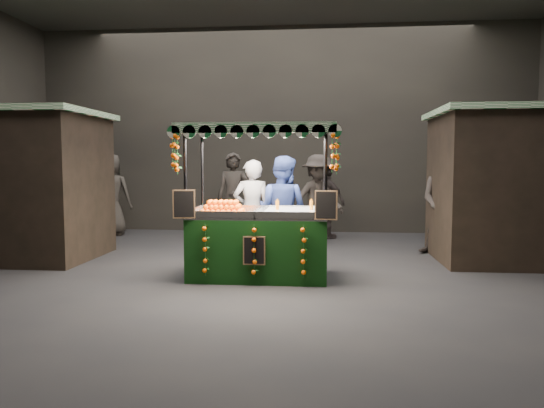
{
  "coord_description": "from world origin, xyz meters",
  "views": [
    {
      "loc": [
        0.97,
        -7.57,
        1.69
      ],
      "look_at": [
        0.22,
        0.38,
        1.05
      ],
      "focal_mm": 33.8,
      "sensor_mm": 36.0,
      "label": 1
    }
  ],
  "objects": [
    {
      "name": "vendor_grey",
      "position": [
        -0.17,
        0.94,
        0.87
      ],
      "size": [
        0.72,
        0.56,
        1.74
      ],
      "rotation": [
        0.0,
        0.0,
        3.4
      ],
      "color": "gray",
      "rests_on": "ground"
    },
    {
      "name": "shopper_5",
      "position": [
        3.97,
        3.64,
        0.9
      ],
      "size": [
        1.67,
        1.42,
        1.81
      ],
      "rotation": [
        0.0,
        0.0,
        2.51
      ],
      "color": "#292521",
      "rests_on": "ground"
    },
    {
      "name": "vendor_blue",
      "position": [
        0.35,
        0.84,
        0.9
      ],
      "size": [
        1.07,
        0.96,
        1.81
      ],
      "rotation": [
        0.0,
        0.0,
        2.76
      ],
      "color": "navy",
      "rests_on": "ground"
    },
    {
      "name": "neighbour_stall_left",
      "position": [
        -4.4,
        1.0,
        1.31
      ],
      "size": [
        3.0,
        2.2,
        2.6
      ],
      "color": "black",
      "rests_on": "ground"
    },
    {
      "name": "shopper_2",
      "position": [
        1.12,
        3.89,
        0.82
      ],
      "size": [
        0.99,
        0.92,
        1.63
      ],
      "rotation": [
        0.0,
        0.0,
        2.45
      ],
      "color": "black",
      "rests_on": "ground"
    },
    {
      "name": "shopper_1",
      "position": [
        3.25,
        2.0,
        0.97
      ],
      "size": [
        1.13,
        1.01,
        1.94
      ],
      "rotation": [
        0.0,
        0.0,
        -0.33
      ],
      "color": "#2C2623",
      "rests_on": "ground"
    },
    {
      "name": "shopper_0",
      "position": [
        -0.83,
        2.96,
        0.95
      ],
      "size": [
        0.71,
        0.48,
        1.91
      ],
      "rotation": [
        0.0,
        0.0,
        -0.04
      ],
      "color": "black",
      "rests_on": "ground"
    },
    {
      "name": "juice_stall",
      "position": [
        0.08,
        -0.18,
        0.69
      ],
      "size": [
        2.3,
        1.36,
        2.23
      ],
      "color": "black",
      "rests_on": "ground"
    },
    {
      "name": "ground",
      "position": [
        0.0,
        0.0,
        0.0
      ],
      "size": [
        12.0,
        12.0,
        0.0
      ],
      "primitive_type": "plane",
      "color": "black",
      "rests_on": "ground"
    },
    {
      "name": "shopper_4",
      "position": [
        -3.91,
        3.93,
        0.96
      ],
      "size": [
        0.98,
        0.68,
        1.92
      ],
      "rotation": [
        0.0,
        0.0,
        3.22
      ],
      "color": "#2C2723",
      "rests_on": "ground"
    },
    {
      "name": "market_hall",
      "position": [
        0.0,
        0.0,
        3.38
      ],
      "size": [
        12.1,
        10.1,
        5.05
      ],
      "color": "black",
      "rests_on": "ground"
    },
    {
      "name": "neighbour_stall_right",
      "position": [
        4.4,
        1.5,
        1.31
      ],
      "size": [
        3.0,
        2.2,
        2.6
      ],
      "color": "black",
      "rests_on": "ground"
    },
    {
      "name": "shopper_3",
      "position": [
        0.93,
        3.15,
        0.93
      ],
      "size": [
        1.39,
        1.25,
        1.87
      ],
      "rotation": [
        0.0,
        0.0,
        0.6
      ],
      "color": "#2E2826",
      "rests_on": "ground"
    }
  ]
}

